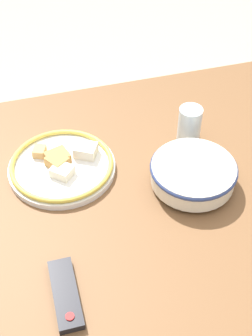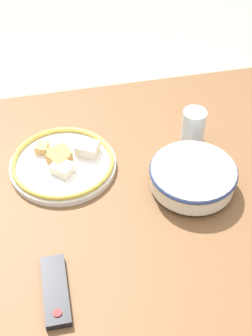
# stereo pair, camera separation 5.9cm
# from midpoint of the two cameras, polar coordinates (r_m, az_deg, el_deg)

# --- Properties ---
(ground_plane) EXTENTS (8.00, 8.00, 0.00)m
(ground_plane) POSITION_cam_midpoint_polar(r_m,az_deg,el_deg) (1.89, 2.21, -17.10)
(ground_plane) COLOR #B7A88E
(dining_table) EXTENTS (1.31, 1.05, 0.70)m
(dining_table) POSITION_cam_midpoint_polar(r_m,az_deg,el_deg) (1.36, 2.93, -4.48)
(dining_table) COLOR brown
(dining_table) RESTS_ON ground_plane
(noodle_bowl) EXTENTS (0.24, 0.24, 0.07)m
(noodle_bowl) POSITION_cam_midpoint_polar(r_m,az_deg,el_deg) (1.30, 6.90, -0.69)
(noodle_bowl) COLOR silver
(noodle_bowl) RESTS_ON dining_table
(food_plate) EXTENTS (0.31, 0.31, 0.05)m
(food_plate) POSITION_cam_midpoint_polar(r_m,az_deg,el_deg) (1.36, -9.01, 0.31)
(food_plate) COLOR white
(food_plate) RESTS_ON dining_table
(tv_remote) EXTENTS (0.06, 0.18, 0.02)m
(tv_remote) POSITION_cam_midpoint_polar(r_m,az_deg,el_deg) (1.11, -8.94, -14.98)
(tv_remote) COLOR black
(tv_remote) RESTS_ON dining_table
(drinking_glass) EXTENTS (0.07, 0.07, 0.11)m
(drinking_glass) POSITION_cam_midpoint_polar(r_m,az_deg,el_deg) (1.43, 6.59, 5.29)
(drinking_glass) COLOR silver
(drinking_glass) RESTS_ON dining_table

